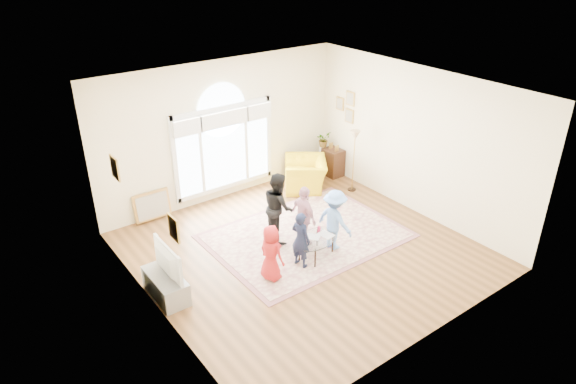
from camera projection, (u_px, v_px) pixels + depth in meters
ground at (304, 251)px, 10.04m from camera, size 6.00×6.00×0.00m
room_shell at (226, 134)px, 11.37m from camera, size 6.00×6.00×6.00m
area_rug at (306, 236)px, 10.52m from camera, size 3.60×2.60×0.02m
rug_border at (306, 236)px, 10.52m from camera, size 3.80×2.80×0.01m
tv_console at (166, 286)px, 8.70m from camera, size 0.45×1.00×0.42m
television at (163, 262)px, 8.48m from camera, size 0.16×0.97×0.56m
coffee_table at (316, 239)px, 9.67m from camera, size 1.11×0.89×0.54m
armchair at (305, 174)px, 12.37m from camera, size 1.44×1.47×0.72m
side_cabinet at (333, 162)px, 13.04m from camera, size 0.40×0.50×0.70m
floor_lamp at (355, 140)px, 11.85m from camera, size 0.26×0.26×1.51m
plant_pedestal at (323, 159)px, 13.22m from camera, size 0.20×0.20×0.70m
potted_plant at (323, 139)px, 12.98m from camera, size 0.41×0.38×0.39m
leaning_picture at (154, 220)px, 11.13m from camera, size 0.80×0.14×0.62m
child_red at (271, 253)px, 8.98m from camera, size 0.43×0.57×1.06m
child_navy at (301, 239)px, 9.33m from camera, size 0.36×0.46×1.10m
child_black at (278, 207)px, 10.10m from camera, size 0.75×0.84×1.44m
child_pink at (304, 216)px, 9.94m from camera, size 0.35×0.76×1.26m
child_blue at (335, 220)px, 9.84m from camera, size 0.57×0.85×1.23m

